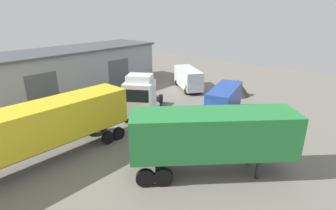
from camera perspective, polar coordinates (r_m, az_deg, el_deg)
The scene contains 9 objects.
ground_plane at distance 21.69m, azimuth 4.26°, elevation -5.58°, with size 60.00×60.00×0.00m, color slate.
warehouse_building at distance 33.25m, azimuth -20.68°, elevation 6.96°, with size 22.52×6.81×5.15m.
tractor_unit_white at distance 23.57m, azimuth -5.83°, elevation 1.58°, with size 6.53×5.31×4.11m.
container_trailer_green at distance 15.46m, azimuth 9.54°, elevation -6.55°, with size 8.29×8.64×3.92m.
delivery_van_blue at distance 24.39m, azimuth 12.04°, elevation 0.79°, with size 6.19×3.32×2.79m.
container_trailer_teal at distance 18.28m, azimuth -26.03°, elevation -4.18°, with size 12.08×2.96×3.85m.
delivery_van_white at distance 32.59m, azimuth 4.47°, elevation 5.80°, with size 5.08×5.82×2.56m.
gravel_pile at distance 31.31m, azimuth 14.91°, elevation 3.72°, with size 2.82×2.82×1.88m.
traffic_cone at distance 20.71m, azimuth -4.68°, elevation -6.12°, with size 0.40×0.40×0.55m.
Camera 1 is at (-16.11, -11.14, 9.33)m, focal length 28.00 mm.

